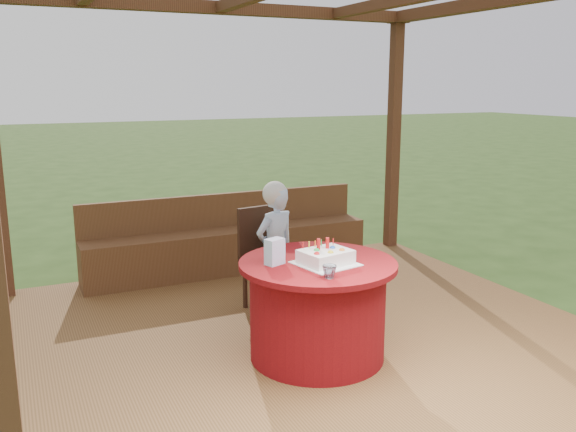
{
  "coord_description": "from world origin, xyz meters",
  "views": [
    {
      "loc": [
        -2.03,
        -4.13,
        2.06
      ],
      "look_at": [
        0.0,
        0.25,
        1.0
      ],
      "focal_mm": 38.0,
      "sensor_mm": 36.0,
      "label": 1
    }
  ],
  "objects_px": {
    "gift_bag": "(275,252)",
    "drinking_glass": "(329,272)",
    "elderly_woman": "(275,245)",
    "birthday_cake": "(326,257)",
    "chair": "(268,253)",
    "table": "(317,309)",
    "bench": "(229,246)"
  },
  "relations": [
    {
      "from": "bench",
      "to": "chair",
      "type": "height_order",
      "value": "chair"
    },
    {
      "from": "chair",
      "to": "birthday_cake",
      "type": "relative_size",
      "value": 2.02
    },
    {
      "from": "table",
      "to": "elderly_woman",
      "type": "distance_m",
      "value": 1.02
    },
    {
      "from": "bench",
      "to": "drinking_glass",
      "type": "xyz_separation_m",
      "value": [
        -0.22,
        -2.58,
        0.49
      ]
    },
    {
      "from": "drinking_glass",
      "to": "birthday_cake",
      "type": "bearing_deg",
      "value": 66.1
    },
    {
      "from": "elderly_woman",
      "to": "gift_bag",
      "type": "xyz_separation_m",
      "value": [
        -0.41,
        -0.92,
        0.22
      ]
    },
    {
      "from": "birthday_cake",
      "to": "gift_bag",
      "type": "bearing_deg",
      "value": 156.13
    },
    {
      "from": "table",
      "to": "chair",
      "type": "distance_m",
      "value": 1.07
    },
    {
      "from": "table",
      "to": "chair",
      "type": "xyz_separation_m",
      "value": [
        0.07,
        1.06,
        0.13
      ]
    },
    {
      "from": "chair",
      "to": "birthday_cake",
      "type": "height_order",
      "value": "chair"
    },
    {
      "from": "elderly_woman",
      "to": "drinking_glass",
      "type": "height_order",
      "value": "elderly_woman"
    },
    {
      "from": "table",
      "to": "drinking_glass",
      "type": "bearing_deg",
      "value": -106.39
    },
    {
      "from": "chair",
      "to": "gift_bag",
      "type": "distance_m",
      "value": 1.11
    },
    {
      "from": "bench",
      "to": "table",
      "type": "distance_m",
      "value": 2.22
    },
    {
      "from": "elderly_woman",
      "to": "birthday_cake",
      "type": "bearing_deg",
      "value": -94.69
    },
    {
      "from": "bench",
      "to": "gift_bag",
      "type": "relative_size",
      "value": 16.48
    },
    {
      "from": "chair",
      "to": "drinking_glass",
      "type": "height_order",
      "value": "chair"
    },
    {
      "from": "birthday_cake",
      "to": "table",
      "type": "bearing_deg",
      "value": 104.15
    },
    {
      "from": "birthday_cake",
      "to": "drinking_glass",
      "type": "distance_m",
      "value": 0.31
    },
    {
      "from": "bench",
      "to": "chair",
      "type": "xyz_separation_m",
      "value": [
        -0.05,
        -1.15,
        0.23
      ]
    },
    {
      "from": "table",
      "to": "chair",
      "type": "bearing_deg",
      "value": 86.32
    },
    {
      "from": "elderly_woman",
      "to": "birthday_cake",
      "type": "xyz_separation_m",
      "value": [
        -0.09,
        -1.07,
        0.18
      ]
    },
    {
      "from": "elderly_woman",
      "to": "drinking_glass",
      "type": "bearing_deg",
      "value": -98.95
    },
    {
      "from": "bench",
      "to": "elderly_woman",
      "type": "distance_m",
      "value": 1.27
    },
    {
      "from": "elderly_woman",
      "to": "birthday_cake",
      "type": "height_order",
      "value": "elderly_woman"
    },
    {
      "from": "gift_bag",
      "to": "drinking_glass",
      "type": "relative_size",
      "value": 1.99
    },
    {
      "from": "chair",
      "to": "drinking_glass",
      "type": "xyz_separation_m",
      "value": [
        -0.17,
        -1.42,
        0.26
      ]
    },
    {
      "from": "chair",
      "to": "elderly_woman",
      "type": "relative_size",
      "value": 0.79
    },
    {
      "from": "table",
      "to": "birthday_cake",
      "type": "relative_size",
      "value": 2.53
    },
    {
      "from": "table",
      "to": "elderly_woman",
      "type": "relative_size",
      "value": 0.98
    },
    {
      "from": "elderly_woman",
      "to": "drinking_glass",
      "type": "distance_m",
      "value": 1.38
    },
    {
      "from": "gift_bag",
      "to": "drinking_glass",
      "type": "distance_m",
      "value": 0.47
    }
  ]
}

